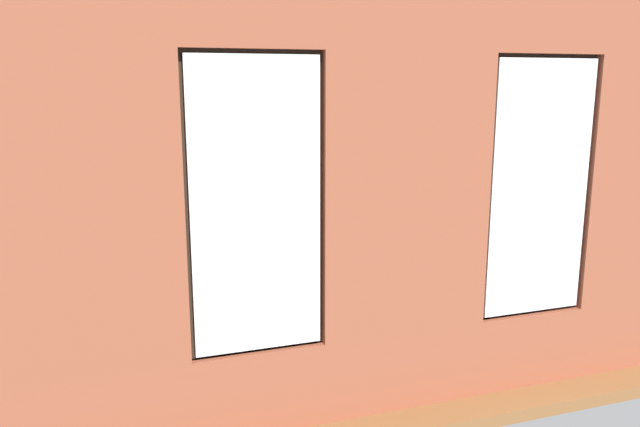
% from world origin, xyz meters
% --- Properties ---
extents(ground_plane, '(7.00, 5.58, 0.10)m').
position_xyz_m(ground_plane, '(0.00, 0.00, -0.05)').
color(ground_plane, brown).
extents(brick_wall_with_windows, '(6.40, 0.30, 3.09)m').
position_xyz_m(brick_wall_with_windows, '(0.00, 2.41, 1.52)').
color(brick_wall_with_windows, '#9E5138').
rests_on(brick_wall_with_windows, ground_plane).
extents(couch_by_window, '(1.72, 0.87, 0.80)m').
position_xyz_m(couch_by_window, '(0.86, 1.76, 0.33)').
color(couch_by_window, black).
rests_on(couch_by_window, ground_plane).
extents(couch_left, '(1.03, 2.15, 0.80)m').
position_xyz_m(couch_left, '(-2.50, 0.46, 0.33)').
color(couch_left, black).
rests_on(couch_left, ground_plane).
extents(coffee_table, '(1.58, 0.87, 0.45)m').
position_xyz_m(coffee_table, '(-0.12, -0.34, 0.40)').
color(coffee_table, tan).
rests_on(coffee_table, ground_plane).
extents(cup_ceramic, '(0.09, 0.09, 0.11)m').
position_xyz_m(cup_ceramic, '(-0.12, -0.34, 0.51)').
color(cup_ceramic, '#4C4C51').
rests_on(cup_ceramic, coffee_table).
extents(candle_jar, '(0.08, 0.08, 0.11)m').
position_xyz_m(candle_jar, '(-0.56, -0.50, 0.51)').
color(candle_jar, '#B7333D').
rests_on(candle_jar, coffee_table).
extents(remote_black, '(0.17, 0.07, 0.02)m').
position_xyz_m(remote_black, '(-0.24, -0.21, 0.46)').
color(remote_black, black).
rests_on(remote_black, coffee_table).
extents(remote_gray, '(0.12, 0.17, 0.02)m').
position_xyz_m(remote_gray, '(0.35, -0.21, 0.46)').
color(remote_gray, '#59595B').
rests_on(remote_gray, coffee_table).
extents(remote_silver, '(0.14, 0.17, 0.02)m').
position_xyz_m(remote_silver, '(0.07, -0.45, 0.46)').
color(remote_silver, '#B2B2B7').
rests_on(remote_silver, coffee_table).
extents(media_console, '(0.95, 0.42, 0.56)m').
position_xyz_m(media_console, '(2.85, -0.45, 0.28)').
color(media_console, black).
rests_on(media_console, ground_plane).
extents(tv_flatscreen, '(0.90, 0.20, 0.65)m').
position_xyz_m(tv_flatscreen, '(2.85, -0.46, 0.88)').
color(tv_flatscreen, black).
rests_on(tv_flatscreen, media_console).
extents(papasan_chair, '(1.04, 1.04, 0.67)m').
position_xyz_m(papasan_chair, '(0.60, -1.30, 0.43)').
color(papasan_chair, olive).
rests_on(papasan_chair, ground_plane).
extents(potted_plant_corner_near_left, '(0.72, 0.72, 0.89)m').
position_xyz_m(potted_plant_corner_near_left, '(-2.65, -1.79, 0.60)').
color(potted_plant_corner_near_left, '#47423D').
rests_on(potted_plant_corner_near_left, ground_plane).
extents(potted_plant_between_couches, '(0.60, 0.60, 0.91)m').
position_xyz_m(potted_plant_between_couches, '(-0.45, 1.71, 0.57)').
color(potted_plant_between_couches, '#47423D').
rests_on(potted_plant_between_couches, ground_plane).
extents(potted_plant_by_left_couch, '(0.37, 0.37, 0.59)m').
position_xyz_m(potted_plant_by_left_couch, '(-2.10, -1.03, 0.39)').
color(potted_plant_by_left_couch, '#9E5638').
rests_on(potted_plant_by_left_couch, ground_plane).
extents(potted_plant_near_tv, '(0.95, 0.90, 1.17)m').
position_xyz_m(potted_plant_near_tv, '(2.30, 0.47, 0.69)').
color(potted_plant_near_tv, '#9E5638').
rests_on(potted_plant_near_tv, ground_plane).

